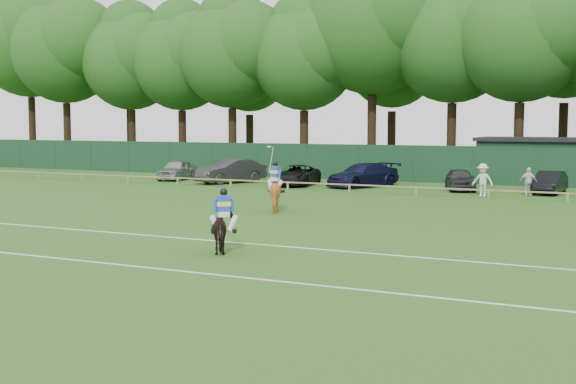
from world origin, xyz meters
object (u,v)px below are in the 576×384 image
Objects in this scene: horse_dark at (224,230)px; hatch_grey at (460,179)px; sedan_silver at (177,170)px; spectator_mid at (528,182)px; estate_black at (550,183)px; horse_chestnut at (275,192)px; sedan_navy at (363,175)px; spectator_left at (483,180)px; utility_shed at (543,160)px; sedan_grey at (231,171)px; suv_black at (297,175)px.

horse_dark reaches higher than hatch_grey.
sedan_silver is 1.07× the size of hatch_grey.
spectator_mid is at bearing -12.86° from sedan_silver.
estate_black is (5.08, 0.18, -0.02)m from hatch_grey.
horse_chestnut reaches higher than estate_black.
hatch_grey is 4.43m from spectator_mid.
estate_black is (25.00, 0.74, -0.07)m from sedan_silver.
sedan_navy reaches higher than sedan_silver.
spectator_left is 2.62m from spectator_mid.
sedan_silver is at bearing 178.71° from spectator_left.
sedan_silver is 0.50× the size of utility_shed.
horse_dark is 22.24m from spectator_left.
utility_shed reaches higher than estate_black.
hatch_grey is at bearing -174.87° from estate_black.
horse_chestnut is 0.36× the size of sedan_grey.
hatch_grey is 2.16× the size of spectator_left.
hatch_grey is at bearing 128.86° from spectator_left.
hatch_grey is 8.73m from utility_shed.
sedan_silver is 22.02m from spectator_left.
sedan_silver is at bearing -26.78° from horse_chestnut.
sedan_grey reaches higher than estate_black.
estate_black is 7.94m from utility_shed.
sedan_silver is at bearing 167.53° from suv_black.
suv_black is at bearing 163.35° from spectator_mid.
hatch_grey is (1.27, 24.93, -0.05)m from horse_dark.
horse_chestnut is at bearing -139.92° from spectator_mid.
hatch_grey is (15.13, 1.24, -0.14)m from sedan_grey.
spectator_mid is at bearing -10.85° from suv_black.
horse_dark is 0.41× the size of sedan_silver.
suv_black is at bearing 176.40° from spectator_left.
sedan_navy is (-4.83, 24.72, 0.03)m from horse_dark.
hatch_grey is at bearing 26.24° from sedan_navy.
sedan_navy is 3.27× the size of spectator_mid.
suv_black is at bearing -13.84° from sedan_silver.
sedan_silver reaches higher than estate_black.
sedan_grey is 1.26× the size of hatch_grey.
horse_chestnut is at bearing -53.42° from sedan_silver.
sedan_silver is 24.98m from utility_shed.
estate_black is at bearing 46.27° from spectator_mid.
sedan_silver is at bearing -175.21° from estate_black.
horse_chestnut is 14.43m from suv_black.
hatch_grey is (4.88, 14.48, -0.23)m from horse_chestnut.
suv_black is 10.34m from hatch_grey.
horse_chestnut is 0.35× the size of sedan_navy.
horse_chestnut is 0.21× the size of utility_shed.
sedan_navy is (13.82, 0.35, 0.04)m from sedan_silver.
estate_black is at bearing 26.30° from sedan_navy.
sedan_silver is at bearing -164.47° from sedan_grey.
hatch_grey is at bearing 28.30° from sedan_grey.
sedan_silver is (-18.65, 24.37, -0.00)m from horse_dark.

